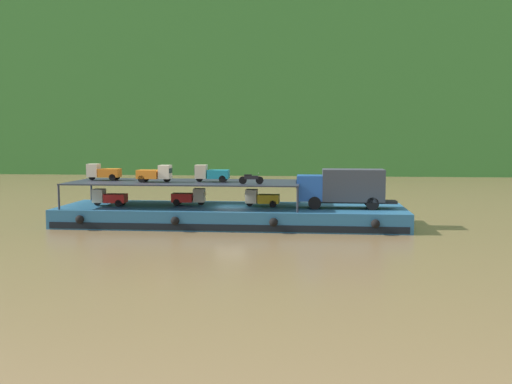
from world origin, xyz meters
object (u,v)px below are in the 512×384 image
Objects in this scene: covered_lorry at (343,187)px; mini_truck_upper_fore at (211,173)px; mini_truck_upper_mid at (155,174)px; cargo_barge at (231,216)px; mini_truck_lower_aft at (189,197)px; mini_truck_lower_stern at (109,197)px; mini_truck_upper_stern at (103,172)px; motorcycle_upper_port at (251,179)px; mini_truck_lower_mid at (262,198)px.

mini_truck_upper_fore reaches higher than covered_lorry.
mini_truck_upper_mid is at bearing -178.09° from covered_lorry.
mini_truck_upper_mid is at bearing -172.79° from cargo_barge.
mini_truck_upper_mid is (-6.08, -0.77, 3.44)m from cargo_barge.
covered_lorry is at bearing -0.52° from mini_truck_upper_fore.
mini_truck_lower_aft is (-3.60, 0.60, 1.44)m from cargo_barge.
mini_truck_upper_stern is at bearing 125.96° from mini_truck_lower_stern.
mini_truck_upper_fore is 1.45× the size of motorcycle_upper_port.
mini_truck_lower_stern and mini_truck_lower_aft have the same top height.
cargo_barge is 10.12× the size of mini_truck_upper_fore.
mini_truck_lower_aft is 6.27m from motorcycle_upper_port.
covered_lorry is at bearing 0.62° from mini_truck_lower_stern.
mini_truck_lower_stern is (-10.06, -0.47, 1.44)m from cargo_barge.
mini_truck_lower_mid is 1.00× the size of mini_truck_upper_mid.
mini_truck_lower_aft is 1.00× the size of mini_truck_lower_mid.
motorcycle_upper_port is (3.41, -1.86, -0.26)m from mini_truck_upper_fore.
mini_truck_lower_mid is 2.96m from motorcycle_upper_port.
mini_truck_lower_mid reaches higher than cargo_barge.
mini_truck_upper_mid is 1.46× the size of motorcycle_upper_port.
mini_truck_upper_fore reaches higher than motorcycle_upper_port.
motorcycle_upper_port is (7.91, -1.26, -0.26)m from mini_truck_upper_mid.
cargo_barge is 3.55× the size of covered_lorry.
mini_truck_lower_aft and mini_truck_lower_mid have the same top height.
cargo_barge is at bearing -173.46° from mini_truck_lower_mid.
mini_truck_upper_mid is at bearing -172.99° from mini_truck_lower_mid.
mini_truck_upper_mid is at bearing -4.27° from mini_truck_lower_stern.
mini_truck_lower_aft is 1.46× the size of motorcycle_upper_port.
covered_lorry is 19.95m from mini_truck_upper_stern.
mini_truck_upper_mid reaches higher than mini_truck_lower_aft.
mini_truck_upper_fore reaches higher than mini_truck_lower_mid.
covered_lorry is 12.62m from mini_truck_lower_aft.
motorcycle_upper_port reaches higher than mini_truck_lower_aft.
covered_lorry is 4.13× the size of motorcycle_upper_port.
mini_truck_lower_stern is 12.54m from mini_truck_lower_mid.
mini_truck_upper_stern is at bearing 177.07° from covered_lorry.
mini_truck_upper_stern and mini_truck_upper_mid have the same top height.
mini_truck_lower_mid is 8.84m from mini_truck_upper_mid.
motorcycle_upper_port is at bearing -166.14° from covered_lorry.
mini_truck_lower_aft is (-12.55, 0.87, -1.00)m from covered_lorry.
cargo_barge is at bearing -9.43° from mini_truck_lower_aft.
mini_truck_lower_aft is 3.47m from mini_truck_upper_mid.
mini_truck_lower_stern is 1.45× the size of motorcycle_upper_port.
mini_truck_lower_mid is (2.46, 0.28, 1.44)m from cargo_barge.
mini_truck_upper_fore is at bearing -173.60° from mini_truck_lower_mid.
mini_truck_lower_aft is 2.94m from mini_truck_upper_fore.
covered_lorry is 19.04m from mini_truck_lower_stern.
mini_truck_lower_mid is at bearing 74.60° from motorcycle_upper_port.
mini_truck_lower_stern is 4.46m from mini_truck_upper_mid.
mini_truck_lower_aft is at bearing 177.02° from mini_truck_lower_mid.
covered_lorry is 10.59m from mini_truck_upper_fore.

